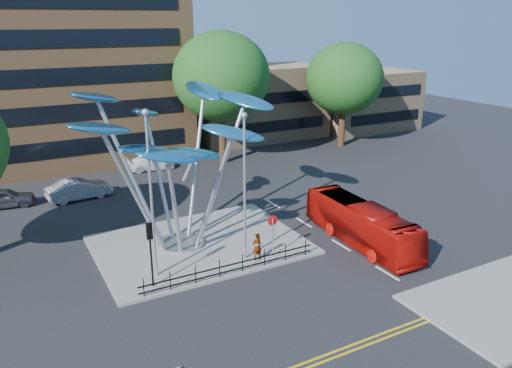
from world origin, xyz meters
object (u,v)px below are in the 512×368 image
red_bus (361,223)px  pedestrian (257,247)px  street_lamp_right (245,174)px  parked_car_right (150,163)px  tree_right (221,77)px  tree_far (344,79)px  parked_car_left (4,198)px  parked_car_mid (79,189)px  leaf_sculpture (173,134)px  no_entry_sign_island (273,229)px  traffic_light_island (150,241)px  street_lamp_left (150,181)px

red_bus → pedestrian: size_ratio=5.72×
street_lamp_right → parked_car_right: 20.50m
tree_right → tree_far: 14.03m
parked_car_left → parked_car_mid: bearing=-92.1°
leaf_sculpture → parked_car_mid: size_ratio=2.71×
no_entry_sign_island → parked_car_right: size_ratio=0.56×
parked_car_mid → traffic_light_island: bearing=176.5°
street_lamp_right → parked_car_right: bearing=87.9°
street_lamp_left → leaf_sculpture: bearing=52.6°
parked_car_left → red_bus: bearing=-125.7°
parked_car_mid → parked_car_right: size_ratio=1.07×
tree_far → parked_car_right: (-20.76, 1.00, -6.47)m
red_bus → pedestrian: 6.77m
tree_right → traffic_light_island: tree_right is taller
street_lamp_left → tree_far: bearing=34.9°
tree_right → tree_far: tree_right is taller
street_lamp_right → parked_car_left: 19.98m
pedestrian → leaf_sculpture: bearing=-56.4°
tree_right → street_lamp_right: size_ratio=1.46×
tree_far → parked_car_right: tree_far is taller
tree_right → leaf_sculpture: (-10.07, -15.32, -1.16)m
leaf_sculpture → red_bus: (9.77, -4.96, -5.60)m
tree_far → street_lamp_left: (-26.50, -18.50, -1.75)m
no_entry_sign_island → pedestrian: (-1.02, -0.02, -0.87)m
traffic_light_island → parked_car_left: (-5.91, 16.30, -1.91)m
traffic_light_island → parked_car_right: (6.24, 20.50, -1.98)m
parked_car_left → parked_car_mid: 5.15m
street_lamp_right → pedestrian: street_lamp_right is taller
tree_far → pedestrian: tree_far is taller
parked_car_right → no_entry_sign_island: bearing=-174.7°
tree_right → traffic_light_island: size_ratio=3.54×
tree_right → no_entry_sign_island: size_ratio=4.94×
street_lamp_left → no_entry_sign_island: size_ratio=3.59×
tree_right → street_lamp_right: (-7.50, -19.00, -2.94)m
street_lamp_right → traffic_light_island: size_ratio=2.42×
traffic_light_island → parked_car_left: traffic_light_island is taller
street_lamp_left → no_entry_sign_island: 7.47m
leaf_sculpture → traffic_light_island: leaf_sculpture is taller
street_lamp_right → traffic_light_island: (-5.50, -0.50, -2.48)m
traffic_light_island → red_bus: (12.70, -0.78, -1.34)m
tree_right → street_lamp_left: tree_right is taller
parked_car_right → tree_right: bearing=-95.2°
no_entry_sign_island → red_bus: size_ratio=0.27×
tree_right → no_entry_sign_island: tree_right is taller
no_entry_sign_island → parked_car_left: bearing=128.4°
tree_far → leaf_sculpture: size_ratio=0.85×
leaf_sculpture → no_entry_sign_island: leaf_sculpture is taller
street_lamp_left → parked_car_right: bearing=73.6°
no_entry_sign_island → red_bus: 5.78m
pedestrian → tree_far: bearing=-139.7°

